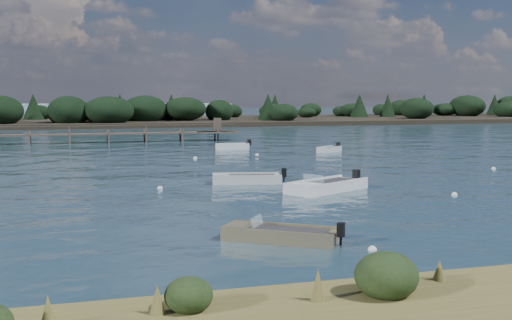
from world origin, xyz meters
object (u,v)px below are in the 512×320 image
object	(u,v)px
tender_far_white	(233,148)
dinghy_mid_white_a	(326,188)
dinghy_near_olive	(280,237)
dinghy_mid_grey	(247,181)
tender_far_grey_b	(329,150)

from	to	relation	value
tender_far_white	dinghy_mid_white_a	xyz separation A→B (m)	(-2.06, -29.09, -0.00)
dinghy_near_olive	dinghy_mid_grey	xyz separation A→B (m)	(3.09, 15.52, 0.01)
dinghy_near_olive	tender_far_grey_b	xyz separation A→B (m)	(16.68, 34.57, 0.01)
dinghy_near_olive	tender_far_white	world-z (taller)	tender_far_white
dinghy_near_olive	tender_far_grey_b	distance (m)	38.38
dinghy_near_olive	tender_far_white	size ratio (longest dim) A/B	1.18
dinghy_mid_grey	dinghy_mid_white_a	xyz separation A→B (m)	(3.39, -4.51, 0.02)
dinghy_mid_white_a	tender_far_grey_b	world-z (taller)	dinghy_mid_white_a
dinghy_near_olive	tender_far_white	bearing A→B (deg)	77.98
dinghy_near_olive	tender_far_white	distance (m)	41.00
dinghy_near_olive	dinghy_mid_grey	distance (m)	15.83
dinghy_near_olive	dinghy_mid_white_a	world-z (taller)	dinghy_mid_white_a
tender_far_white	tender_far_grey_b	xyz separation A→B (m)	(8.14, -5.53, -0.02)
dinghy_mid_grey	tender_far_grey_b	world-z (taller)	dinghy_mid_grey
dinghy_mid_grey	dinghy_mid_white_a	bearing A→B (deg)	-53.06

